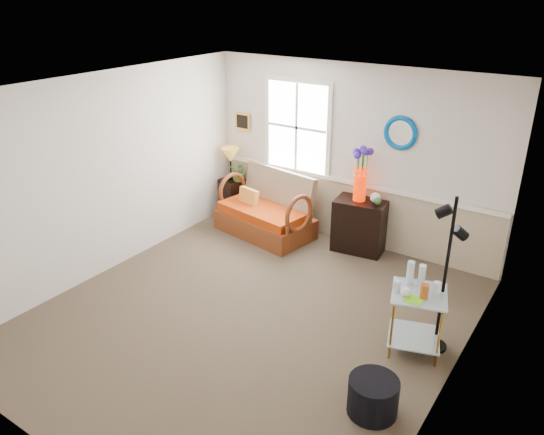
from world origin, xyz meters
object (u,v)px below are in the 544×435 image
Objects in this scene: loveseat at (265,205)px; side_table at (416,321)px; cabinet at (360,225)px; lamp_stand at (233,197)px; ottoman at (373,396)px; floor_lamp at (445,277)px.

side_table is at bearing -17.27° from loveseat.
lamp_stand is at bearing 171.86° from cabinet.
cabinet is (1.44, 0.31, -0.09)m from loveseat.
side_table is at bearing 90.97° from ottoman.
loveseat is 2.12× the size of side_table.
floor_lamp is (3.11, -1.30, 0.39)m from loveseat.
cabinet is at bearing 117.75° from ottoman.
loveseat is 2.40× the size of lamp_stand.
cabinet reaches higher than lamp_stand.
side_table is at bearing -148.96° from floor_lamp.
ottoman is (-0.17, -1.24, -0.69)m from floor_lamp.
floor_lamp reaches higher than lamp_stand.
cabinet is 2.32m from side_table.
cabinet is at bearing -0.55° from lamp_stand.
cabinet is 1.11× the size of side_table.
lamp_stand is 0.35× the size of floor_lamp.
side_table is at bearing -57.70° from cabinet.
floor_lamp is (0.19, 0.16, 0.52)m from side_table.
floor_lamp is (1.67, -1.62, 0.48)m from cabinet.
floor_lamp is at bearing 41.23° from side_table.
loveseat is 0.85× the size of floor_lamp.
loveseat is 1.48m from cabinet.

